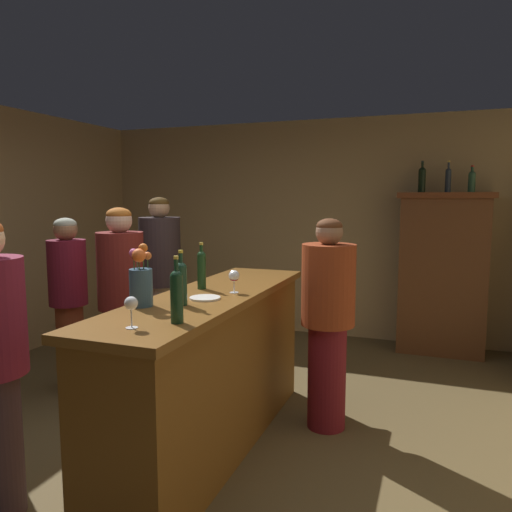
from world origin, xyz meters
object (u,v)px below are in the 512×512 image
object	(u,v)px
wine_bottle_riesling	(181,281)
bartender	(328,316)
wine_bottle_syrah	(177,294)
wine_bottle_rose	(202,268)
wine_glass_mid	(234,277)
wine_glass_front	(131,305)
display_bottle_midleft	(448,179)
patron_in_grey	(69,297)
flower_arrangement	(141,281)
patron_by_cabinet	(122,300)
display_cabinet	(442,271)
bar_counter	(211,371)
cheese_plate	(205,298)
patron_redhead	(161,277)
display_bottle_left	(422,178)
display_bottle_center	(472,180)

from	to	relation	value
wine_bottle_riesling	bartender	bearing A→B (deg)	54.05
wine_bottle_syrah	bartender	bearing A→B (deg)	69.26
wine_bottle_rose	wine_glass_mid	size ratio (longest dim) A/B	2.13
wine_glass_front	display_bottle_midleft	world-z (taller)	display_bottle_midleft
wine_bottle_syrah	patron_in_grey	xyz separation A→B (m)	(-1.73, 1.18, -0.37)
wine_bottle_rose	patron_in_grey	distance (m)	1.51
flower_arrangement	patron_by_cabinet	bearing A→B (deg)	132.06
bartender	wine_glass_front	bearing A→B (deg)	49.51
display_cabinet	wine_glass_mid	xyz separation A→B (m)	(-1.31, -2.65, 0.26)
wine_glass_mid	wine_bottle_riesling	bearing A→B (deg)	-107.97
wine_glass_mid	bar_counter	bearing A→B (deg)	-151.76
wine_bottle_syrah	wine_glass_mid	bearing A→B (deg)	92.54
bar_counter	bartender	bearing A→B (deg)	39.77
flower_arrangement	cheese_plate	bearing A→B (deg)	51.08
bar_counter	patron_redhead	size ratio (longest dim) A/B	1.36
wine_bottle_syrah	patron_redhead	size ratio (longest dim) A/B	0.20
display_bottle_left	patron_by_cabinet	distance (m)	3.37
bar_counter	wine_bottle_rose	world-z (taller)	wine_bottle_rose
display_cabinet	display_bottle_center	bearing A→B (deg)	0.00
flower_arrangement	display_bottle_center	distance (m)	3.79
wine_bottle_syrah	wine_bottle_riesling	xyz separation A→B (m)	(-0.18, 0.37, -0.01)
patron_in_grey	bartender	xyz separation A→B (m)	(2.22, 0.12, -0.01)
flower_arrangement	bartender	distance (m)	1.41
wine_glass_front	patron_redhead	xyz separation A→B (m)	(-1.13, 2.10, -0.26)
display_cabinet	wine_bottle_rose	bearing A→B (deg)	-121.29
display_cabinet	patron_redhead	world-z (taller)	display_cabinet
wine_glass_front	cheese_plate	distance (m)	0.75
display_bottle_left	display_bottle_center	bearing A→B (deg)	-0.00
wine_glass_mid	cheese_plate	xyz separation A→B (m)	(-0.09, -0.24, -0.10)
patron_in_grey	flower_arrangement	bearing A→B (deg)	-31.25
bar_counter	wine_bottle_rose	size ratio (longest dim) A/B	7.12
wine_bottle_syrah	display_bottle_midleft	size ratio (longest dim) A/B	1.03
display_cabinet	wine_bottle_riesling	distance (m)	3.44
wine_bottle_rose	wine_bottle_riesling	bearing A→B (deg)	-76.62
patron_by_cabinet	bartender	bearing A→B (deg)	14.17
wine_bottle_syrah	patron_in_grey	size ratio (longest dim) A/B	0.22
wine_bottle_rose	wine_glass_front	bearing A→B (deg)	-82.05
flower_arrangement	patron_by_cabinet	world-z (taller)	patron_by_cabinet
wine_bottle_rose	bartender	bearing A→B (deg)	28.57
display_bottle_center	patron_in_grey	bearing A→B (deg)	-144.85
display_bottle_midleft	display_bottle_left	bearing A→B (deg)	180.00
patron_redhead	bar_counter	bearing A→B (deg)	-16.79
wine_glass_front	display_bottle_center	bearing A→B (deg)	65.19
wine_bottle_syrah	wine_glass_mid	size ratio (longest dim) A/B	2.25
display_bottle_center	flower_arrangement	bearing A→B (deg)	-120.75
wine_glass_mid	display_cabinet	bearing A→B (deg)	63.59
bartender	wine_bottle_riesling	bearing A→B (deg)	37.43
display_bottle_left	display_cabinet	bearing A→B (deg)	-0.00
display_bottle_midleft	wine_bottle_riesling	bearing A→B (deg)	-115.47
display_bottle_midleft	wine_bottle_syrah	bearing A→B (deg)	-110.46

